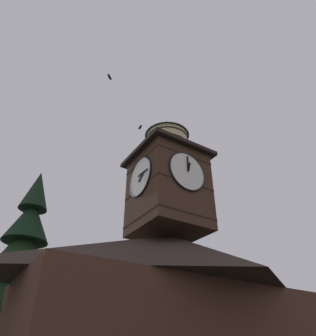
{
  "coord_description": "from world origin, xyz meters",
  "views": [
    {
      "loc": [
        7.9,
        12.35,
        1.61
      ],
      "look_at": [
        -0.93,
        -1.62,
        12.1
      ],
      "focal_mm": 32.3,
      "sensor_mm": 36.0,
      "label": 1
    }
  ],
  "objects_px": {
    "pine_tree_behind": "(151,284)",
    "pine_tree_aside": "(14,287)",
    "moon": "(93,278)",
    "building_main": "(172,306)",
    "clock_tower": "(168,179)",
    "flying_bird_low": "(140,128)",
    "flying_bird_high": "(110,77)"
  },
  "relations": [
    {
      "from": "clock_tower",
      "to": "flying_bird_low",
      "type": "height_order",
      "value": "flying_bird_low"
    },
    {
      "from": "building_main",
      "to": "moon",
      "type": "distance_m",
      "value": 43.78
    },
    {
      "from": "pine_tree_aside",
      "to": "flying_bird_low",
      "type": "height_order",
      "value": "flying_bird_low"
    },
    {
      "from": "building_main",
      "to": "pine_tree_behind",
      "type": "distance_m",
      "value": 4.99
    },
    {
      "from": "pine_tree_behind",
      "to": "moon",
      "type": "height_order",
      "value": "moon"
    },
    {
      "from": "pine_tree_aside",
      "to": "flying_bird_high",
      "type": "relative_size",
      "value": 20.56
    },
    {
      "from": "pine_tree_aside",
      "to": "flying_bird_low",
      "type": "xyz_separation_m",
      "value": [
        -6.55,
        0.85,
        13.03
      ]
    },
    {
      "from": "building_main",
      "to": "pine_tree_aside",
      "type": "bearing_deg",
      "value": -32.32
    },
    {
      "from": "pine_tree_behind",
      "to": "pine_tree_aside",
      "type": "bearing_deg",
      "value": 0.1
    },
    {
      "from": "pine_tree_behind",
      "to": "flying_bird_low",
      "type": "height_order",
      "value": "flying_bird_low"
    },
    {
      "from": "clock_tower",
      "to": "pine_tree_aside",
      "type": "distance_m",
      "value": 10.3
    },
    {
      "from": "pine_tree_behind",
      "to": "flying_bird_low",
      "type": "relative_size",
      "value": 24.83
    },
    {
      "from": "clock_tower",
      "to": "flying_bird_high",
      "type": "relative_size",
      "value": 14.63
    },
    {
      "from": "clock_tower",
      "to": "flying_bird_high",
      "type": "bearing_deg",
      "value": -41.49
    },
    {
      "from": "clock_tower",
      "to": "pine_tree_aside",
      "type": "bearing_deg",
      "value": -33.66
    },
    {
      "from": "flying_bird_high",
      "to": "flying_bird_low",
      "type": "height_order",
      "value": "flying_bird_high"
    },
    {
      "from": "pine_tree_behind",
      "to": "pine_tree_aside",
      "type": "height_order",
      "value": "pine_tree_behind"
    },
    {
      "from": "building_main",
      "to": "flying_bird_low",
      "type": "distance_m",
      "value": 14.38
    },
    {
      "from": "building_main",
      "to": "pine_tree_aside",
      "type": "height_order",
      "value": "pine_tree_aside"
    },
    {
      "from": "clock_tower",
      "to": "pine_tree_behind",
      "type": "relative_size",
      "value": 0.61
    },
    {
      "from": "moon",
      "to": "flying_bird_low",
      "type": "distance_m",
      "value": 39.45
    },
    {
      "from": "clock_tower",
      "to": "pine_tree_aside",
      "type": "relative_size",
      "value": 0.71
    },
    {
      "from": "clock_tower",
      "to": "moon",
      "type": "bearing_deg",
      "value": -105.47
    },
    {
      "from": "clock_tower",
      "to": "moon",
      "type": "relative_size",
      "value": 4.19
    },
    {
      "from": "pine_tree_aside",
      "to": "moon",
      "type": "distance_m",
      "value": 41.98
    },
    {
      "from": "moon",
      "to": "clock_tower",
      "type": "bearing_deg",
      "value": 74.53
    },
    {
      "from": "clock_tower",
      "to": "flying_bird_low",
      "type": "xyz_separation_m",
      "value": [
        0.18,
        -3.64,
        6.66
      ]
    },
    {
      "from": "clock_tower",
      "to": "moon",
      "type": "distance_m",
      "value": 42.83
    },
    {
      "from": "pine_tree_aside",
      "to": "moon",
      "type": "xyz_separation_m",
      "value": [
        -18.13,
        -36.69,
        9.36
      ]
    },
    {
      "from": "building_main",
      "to": "pine_tree_behind",
      "type": "relative_size",
      "value": 1.14
    },
    {
      "from": "clock_tower",
      "to": "pine_tree_behind",
      "type": "xyz_separation_m",
      "value": [
        -1.58,
        -4.5,
        -5.35
      ]
    },
    {
      "from": "moon",
      "to": "flying_bird_high",
      "type": "xyz_separation_m",
      "value": [
        14.89,
        38.08,
        7.18
      ]
    }
  ]
}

